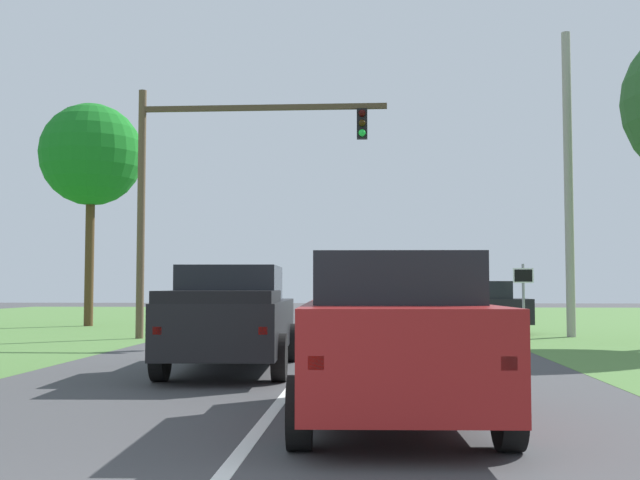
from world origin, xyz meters
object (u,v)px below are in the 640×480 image
(keep_moving_sign, at_px, (523,291))
(utility_pole_right, at_px, (569,183))
(pickup_truck_lead, at_px, (232,317))
(red_suv_near, at_px, (392,334))
(traffic_light, at_px, (206,173))
(extra_tree_1, at_px, (91,156))
(crossing_suv_far, at_px, (465,306))

(keep_moving_sign, height_order, utility_pole_right, utility_pole_right)
(pickup_truck_lead, relative_size, keep_moving_sign, 2.48)
(red_suv_near, bearing_deg, traffic_light, 110.30)
(red_suv_near, xyz_separation_m, pickup_truck_lead, (-2.83, 5.33, -0.03))
(pickup_truck_lead, bearing_deg, traffic_light, 105.28)
(pickup_truck_lead, bearing_deg, red_suv_near, -62.02)
(pickup_truck_lead, xyz_separation_m, keep_moving_sign, (7.12, 8.89, 0.45))
(utility_pole_right, distance_m, extra_tree_1, 18.60)
(pickup_truck_lead, height_order, extra_tree_1, extra_tree_1)
(keep_moving_sign, xyz_separation_m, extra_tree_1, (-15.82, 7.26, 5.45))
(keep_moving_sign, bearing_deg, crossing_suv_far, 113.28)
(pickup_truck_lead, distance_m, keep_moving_sign, 11.40)
(crossing_suv_far, distance_m, extra_tree_1, 16.19)
(red_suv_near, relative_size, traffic_light, 0.63)
(crossing_suv_far, bearing_deg, traffic_light, -159.07)
(pickup_truck_lead, relative_size, extra_tree_1, 0.62)
(keep_moving_sign, distance_m, utility_pole_right, 4.17)
(traffic_light, distance_m, utility_pole_right, 11.45)
(crossing_suv_far, bearing_deg, utility_pole_right, -26.36)
(traffic_light, height_order, utility_pole_right, utility_pole_right)
(traffic_light, xyz_separation_m, keep_moving_sign, (9.56, -0.01, -3.62))
(red_suv_near, height_order, keep_moving_sign, keep_moving_sign)
(pickup_truck_lead, bearing_deg, utility_pole_right, 49.66)
(red_suv_near, xyz_separation_m, extra_tree_1, (-11.53, 21.49, 5.87))
(utility_pole_right, relative_size, extra_tree_1, 1.08)
(red_suv_near, relative_size, pickup_truck_lead, 0.86)
(crossing_suv_far, xyz_separation_m, utility_pole_right, (3.13, -1.55, 3.95))
(red_suv_near, distance_m, utility_pole_right, 17.37)
(red_suv_near, relative_size, crossing_suv_far, 1.07)
(keep_moving_sign, distance_m, crossing_suv_far, 3.46)
(keep_moving_sign, distance_m, extra_tree_1, 18.24)
(utility_pole_right, height_order, extra_tree_1, utility_pole_right)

